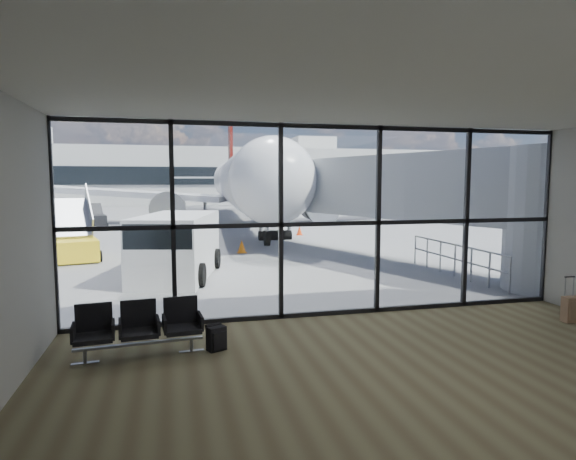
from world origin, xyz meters
name	(u,v)px	position (x,y,z in m)	size (l,w,h in m)	color
ground	(207,212)	(0.00, 40.00, 0.00)	(220.00, 220.00, 0.00)	slate
lounge_shell	(444,220)	(0.00, -4.80, 2.65)	(12.02, 8.01, 4.51)	brown
glass_curtain_wall	(331,222)	(0.00, 0.00, 2.25)	(12.10, 0.12, 4.50)	white
jet_bridge	(390,192)	(4.90, 7.07, 2.76)	(8.00, 16.50, 4.33)	#9EA1A3
apron_railing	(455,255)	(5.60, 3.50, 0.72)	(0.06, 5.46, 1.11)	gray
far_terminal	(191,175)	(-0.59, 61.97, 4.21)	(80.00, 12.20, 11.00)	silver
tree_3	(14,172)	(-27.00, 72.00, 4.63)	(4.95, 4.95, 7.12)	#382619
tree_4	(56,169)	(-21.00, 72.00, 5.25)	(5.61, 5.61, 8.07)	#382619
tree_5	(97,165)	(-15.00, 72.00, 5.88)	(6.27, 6.27, 9.03)	#382619
seating_row	(139,326)	(-4.25, -1.70, 0.56)	(2.26, 0.82, 1.00)	gray
backpack	(217,338)	(-2.86, -1.81, 0.24)	(0.40, 0.40, 0.51)	black
suitcase	(572,309)	(5.11, -1.90, 0.32)	(0.40, 0.30, 1.04)	#916E51
airliner	(242,182)	(2.05, 28.13, 3.17)	(34.80, 40.36, 10.39)	silver
service_van	(176,245)	(-3.49, 5.56, 1.08)	(3.21, 5.17, 2.09)	white
belt_loader	(95,221)	(-8.65, 24.10, 0.56)	(1.96, 3.78, 1.66)	black
mobile_stairs	(73,245)	(-7.56, 10.41, 0.59)	(2.47, 3.79, 2.46)	yellow
traffic_cone_a	(242,247)	(-0.58, 10.62, 0.28)	(0.41, 0.41, 0.59)	orange
traffic_cone_b	(193,241)	(-2.59, 13.53, 0.27)	(0.39, 0.39, 0.56)	orange
traffic_cone_c	(299,231)	(3.83, 17.00, 0.26)	(0.38, 0.38, 0.54)	#FF410D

